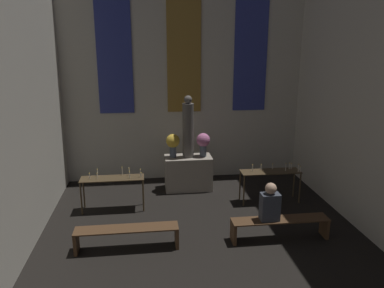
# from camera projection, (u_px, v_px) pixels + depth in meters

# --- Properties ---
(wall_back) EXTENTS (6.71, 0.16, 5.98)m
(wall_back) POSITION_uv_depth(u_px,v_px,m) (184.00, 70.00, 10.07)
(wall_back) COLOR beige
(wall_back) RESTS_ON ground_plane
(altar) EXTENTS (1.21, 0.64, 0.88)m
(altar) POSITION_uv_depth(u_px,v_px,m) (188.00, 173.00, 9.81)
(altar) COLOR gray
(altar) RESTS_ON ground_plane
(statue) EXTENTS (0.28, 0.28, 1.59)m
(statue) POSITION_uv_depth(u_px,v_px,m) (188.00, 129.00, 9.49)
(statue) COLOR #5B5651
(statue) RESTS_ON altar
(flower_vase_left) EXTENTS (0.35, 0.35, 0.61)m
(flower_vase_left) POSITION_uv_depth(u_px,v_px,m) (173.00, 143.00, 9.54)
(flower_vase_left) COLOR #4C5666
(flower_vase_left) RESTS_ON altar
(flower_vase_right) EXTENTS (0.35, 0.35, 0.61)m
(flower_vase_right) POSITION_uv_depth(u_px,v_px,m) (203.00, 142.00, 9.64)
(flower_vase_right) COLOR #4C5666
(flower_vase_right) RESTS_ON altar
(candle_rack_left) EXTENTS (1.43, 0.43, 0.98)m
(candle_rack_left) POSITION_uv_depth(u_px,v_px,m) (113.00, 182.00, 8.51)
(candle_rack_left) COLOR #473823
(candle_rack_left) RESTS_ON ground_plane
(candle_rack_right) EXTENTS (1.43, 0.43, 0.98)m
(candle_rack_right) POSITION_uv_depth(u_px,v_px,m) (271.00, 175.00, 8.96)
(candle_rack_right) COLOR #473823
(candle_rack_right) RESTS_ON ground_plane
(pew_back_left) EXTENTS (1.91, 0.36, 0.43)m
(pew_back_left) POSITION_uv_depth(u_px,v_px,m) (127.00, 234.00, 6.94)
(pew_back_left) COLOR #4C331E
(pew_back_left) RESTS_ON ground_plane
(pew_back_right) EXTENTS (1.91, 0.36, 0.43)m
(pew_back_right) POSITION_uv_depth(u_px,v_px,m) (280.00, 224.00, 7.29)
(pew_back_right) COLOR #4C331E
(pew_back_right) RESTS_ON ground_plane
(person_seated) EXTENTS (0.36, 0.24, 0.76)m
(person_seated) POSITION_uv_depth(u_px,v_px,m) (270.00, 203.00, 7.15)
(person_seated) COLOR #383D47
(person_seated) RESTS_ON pew_back_right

